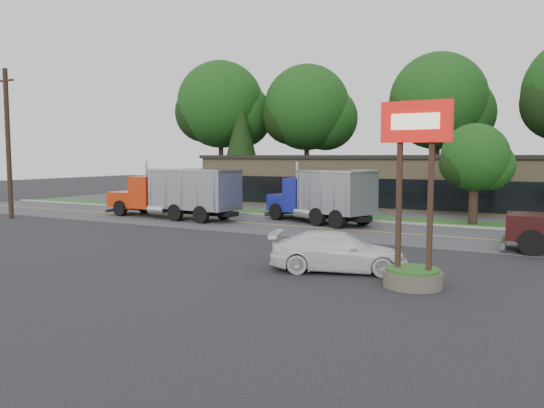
{
  "coord_description": "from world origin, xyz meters",
  "views": [
    {
      "loc": [
        14.49,
        -19.51,
        4.22
      ],
      "look_at": [
        1.83,
        3.97,
        1.8
      ],
      "focal_mm": 35.0,
      "sensor_mm": 36.0,
      "label": 1
    }
  ],
  "objects_px": {
    "bilo_sign": "(414,225)",
    "rally_car": "(338,251)",
    "utility_pole": "(8,143)",
    "dump_truck_red": "(178,192)",
    "dump_truck_blue": "(324,195)"
  },
  "relations": [
    {
      "from": "bilo_sign",
      "to": "rally_car",
      "type": "distance_m",
      "value": 3.44
    },
    {
      "from": "utility_pole",
      "to": "dump_truck_red",
      "type": "height_order",
      "value": "utility_pole"
    },
    {
      "from": "bilo_sign",
      "to": "rally_car",
      "type": "height_order",
      "value": "bilo_sign"
    },
    {
      "from": "bilo_sign",
      "to": "rally_car",
      "type": "relative_size",
      "value": 1.19
    },
    {
      "from": "dump_truck_blue",
      "to": "rally_car",
      "type": "xyz_separation_m",
      "value": [
        5.75,
        -12.41,
        -1.08
      ]
    },
    {
      "from": "utility_pole",
      "to": "dump_truck_red",
      "type": "distance_m",
      "value": 11.85
    },
    {
      "from": "bilo_sign",
      "to": "rally_car",
      "type": "xyz_separation_m",
      "value": [
        -3.0,
        1.08,
        -1.3
      ]
    },
    {
      "from": "dump_truck_red",
      "to": "rally_car",
      "type": "relative_size",
      "value": 2.12
    },
    {
      "from": "rally_car",
      "to": "utility_pole",
      "type": "bearing_deg",
      "value": 59.77
    },
    {
      "from": "utility_pole",
      "to": "rally_car",
      "type": "xyz_separation_m",
      "value": [
        25.5,
        -4.92,
        -4.37
      ]
    },
    {
      "from": "bilo_sign",
      "to": "dump_truck_red",
      "type": "relative_size",
      "value": 0.56
    },
    {
      "from": "dump_truck_red",
      "to": "rally_car",
      "type": "distance_m",
      "value": 18.49
    },
    {
      "from": "bilo_sign",
      "to": "dump_truck_red",
      "type": "distance_m",
      "value": 21.57
    },
    {
      "from": "dump_truck_red",
      "to": "bilo_sign",
      "type": "bearing_deg",
      "value": 152.97
    },
    {
      "from": "bilo_sign",
      "to": "utility_pole",
      "type": "bearing_deg",
      "value": 168.11
    }
  ]
}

